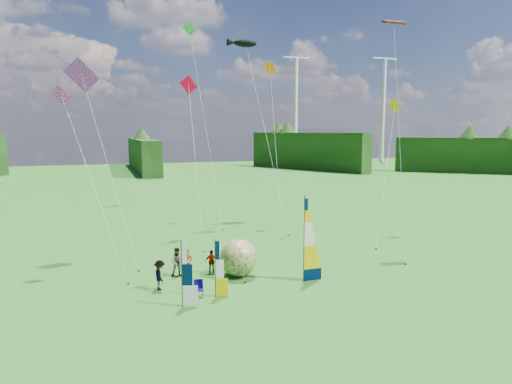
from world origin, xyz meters
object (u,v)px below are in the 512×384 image
object	(u,v)px
side_banner_left	(215,269)
spectator_d	(212,262)
camp_chair	(199,289)
spectator_c	(160,275)
kite_whale	(265,122)
bol_inflatable	(239,258)
spectator_a	(187,264)
spectator_b	(178,262)
feather_banner_main	(304,240)
side_banner_far	(182,275)

from	to	relation	value
side_banner_left	spectator_d	xyz separation A→B (m)	(0.83, 4.32, -0.84)
spectator_d	camp_chair	size ratio (longest dim) A/B	1.60
spectator_c	kite_whale	xyz separation A→B (m)	(12.40, 16.31, 9.12)
bol_inflatable	spectator_a	size ratio (longest dim) A/B	1.32
camp_chair	kite_whale	distance (m)	23.05
bol_inflatable	spectator_b	bearing A→B (deg)	161.30
spectator_a	camp_chair	bearing A→B (deg)	-100.44
spectator_c	spectator_d	world-z (taller)	spectator_c
bol_inflatable	camp_chair	xyz separation A→B (m)	(-3.15, -2.80, -0.71)
feather_banner_main	spectator_b	distance (m)	8.07
spectator_d	kite_whale	distance (m)	19.09
feather_banner_main	bol_inflatable	xyz separation A→B (m)	(-3.43, 2.31, -1.39)
spectator_d	spectator_b	bearing A→B (deg)	10.26
spectator_c	spectator_d	xyz separation A→B (m)	(3.58, 2.13, -0.12)
spectator_c	spectator_d	size ratio (longest dim) A/B	1.16
side_banner_left	bol_inflatable	bearing A→B (deg)	66.02
spectator_c	camp_chair	xyz separation A→B (m)	(1.89, -1.85, -0.40)
side_banner_far	spectator_c	xyz separation A→B (m)	(-0.77, 3.01, -0.86)
spectator_c	camp_chair	world-z (taller)	spectator_c
bol_inflatable	spectator_a	distance (m)	3.22
feather_banner_main	spectator_d	size ratio (longest dim) A/B	3.41
feather_banner_main	kite_whale	size ratio (longest dim) A/B	0.26
feather_banner_main	side_banner_far	distance (m)	7.91
side_banner_left	side_banner_far	size ratio (longest dim) A/B	0.92
spectator_c	camp_chair	bearing A→B (deg)	-139.03
bol_inflatable	kite_whale	size ratio (longest dim) A/B	0.12
side_banner_far	camp_chair	size ratio (longest dim) A/B	3.68
side_banner_left	spectator_a	distance (m)	4.05
camp_chair	kite_whale	world-z (taller)	kite_whale
spectator_b	spectator_c	bearing A→B (deg)	-113.67
spectator_a	side_banner_left	bearing A→B (deg)	-87.97
feather_banner_main	spectator_c	world-z (taller)	feather_banner_main
spectator_c	feather_banner_main	bearing A→B (deg)	-103.85
side_banner_far	spectator_c	world-z (taller)	side_banner_far
spectator_b	camp_chair	world-z (taller)	spectator_b
feather_banner_main	side_banner_far	world-z (taller)	feather_banner_main
bol_inflatable	spectator_b	world-z (taller)	bol_inflatable
side_banner_left	kite_whale	xyz separation A→B (m)	(9.65, 18.51, 8.40)
side_banner_left	spectator_c	size ratio (longest dim) A/B	1.83
side_banner_far	spectator_d	size ratio (longest dim) A/B	2.30
side_banner_far	camp_chair	xyz separation A→B (m)	(1.12, 1.16, -1.26)
side_banner_left	bol_inflatable	distance (m)	3.91
feather_banner_main	bol_inflatable	world-z (taller)	feather_banner_main
spectator_b	spectator_a	bearing A→B (deg)	-33.03
feather_banner_main	spectator_d	world-z (taller)	feather_banner_main
side_banner_far	feather_banner_main	bearing A→B (deg)	28.21
spectator_a	side_banner_far	bearing A→B (deg)	-113.61
side_banner_far	bol_inflatable	world-z (taller)	side_banner_far
side_banner_left	feather_banner_main	bearing A→B (deg)	20.35
side_banner_far	spectator_d	bearing A→B (deg)	77.44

